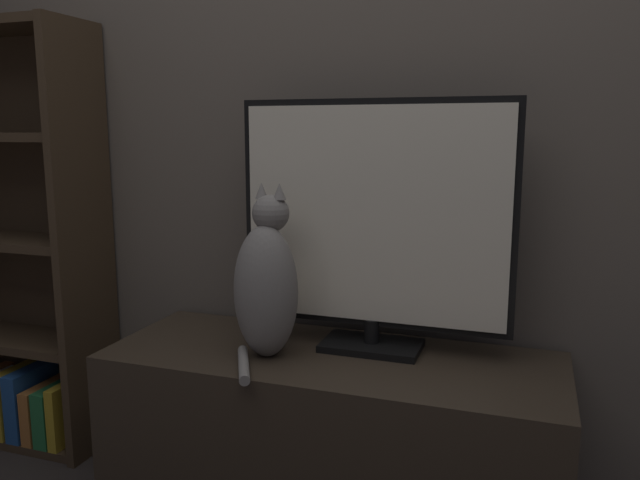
# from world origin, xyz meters

# --- Properties ---
(wall_back) EXTENTS (4.80, 0.05, 2.60)m
(wall_back) POSITION_xyz_m (0.00, 1.22, 1.30)
(wall_back) COLOR #60564C
(wall_back) RESTS_ON ground_plane
(tv_stand) EXTENTS (1.28, 0.48, 0.51)m
(tv_stand) POSITION_xyz_m (0.00, 0.94, 0.25)
(tv_stand) COLOR #33281E
(tv_stand) RESTS_ON ground_plane
(tv) EXTENTS (0.78, 0.17, 0.71)m
(tv) POSITION_xyz_m (0.10, 1.03, 0.87)
(tv) COLOR black
(tv) RESTS_ON tv_stand
(cat) EXTENTS (0.20, 0.32, 0.48)m
(cat) POSITION_xyz_m (-0.17, 0.88, 0.71)
(cat) COLOR gray
(cat) RESTS_ON tv_stand
(bookshelf) EXTENTS (0.73, 0.28, 1.49)m
(bookshelf) POSITION_xyz_m (-1.27, 1.08, 0.62)
(bookshelf) COLOR #3D2D1E
(bookshelf) RESTS_ON ground_plane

